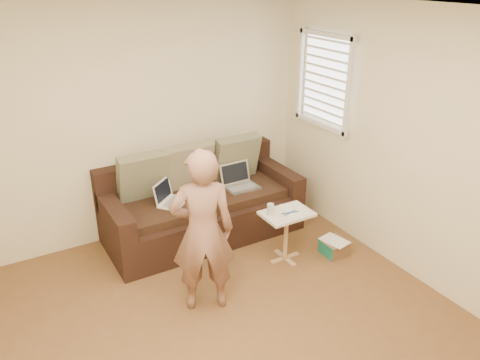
{
  "coord_description": "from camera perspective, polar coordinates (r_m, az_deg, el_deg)",
  "views": [
    {
      "loc": [
        -1.53,
        -2.61,
        2.86
      ],
      "look_at": [
        0.8,
        1.4,
        0.78
      ],
      "focal_mm": 35.64,
      "sensor_mm": 36.0,
      "label": 1
    }
  ],
  "objects": [
    {
      "name": "paper_on_table",
      "position": [
        4.98,
        6.53,
        -3.49
      ],
      "size": [
        0.25,
        0.33,
        0.0
      ],
      "primitive_type": null,
      "rotation": [
        0.0,
        0.0,
        -0.14
      ],
      "color": "white",
      "rests_on": "side_table"
    },
    {
      "name": "wall_back",
      "position": [
        5.33,
        -12.19,
        6.57
      ],
      "size": [
        4.0,
        0.0,
        4.0
      ],
      "primitive_type": "plane",
      "rotation": [
        1.57,
        0.0,
        0.0
      ],
      "color": "beige",
      "rests_on": "ground"
    },
    {
      "name": "laptop_silver",
      "position": [
        5.51,
        0.25,
        -0.99
      ],
      "size": [
        0.39,
        0.28,
        0.25
      ],
      "primitive_type": null,
      "rotation": [
        0.0,
        0.0,
        0.02
      ],
      "color": "#B7BABC",
      "rests_on": "sofa"
    },
    {
      "name": "wall_right",
      "position": [
        4.66,
        21.94,
        2.77
      ],
      "size": [
        0.0,
        4.5,
        4.5
      ],
      "primitive_type": "plane",
      "rotation": [
        1.57,
        0.0,
        -1.57
      ],
      "color": "beige",
      "rests_on": "ground"
    },
    {
      "name": "sofa",
      "position": [
        5.43,
        -4.49,
        -2.61
      ],
      "size": [
        2.2,
        0.95,
        0.85
      ],
      "primitive_type": null,
      "color": "black",
      "rests_on": "ground"
    },
    {
      "name": "striped_box",
      "position": [
        5.32,
        11.19,
        -7.87
      ],
      "size": [
        0.26,
        0.26,
        0.17
      ],
      "primitive_type": null,
      "color": "red",
      "rests_on": "ground"
    },
    {
      "name": "ceiling",
      "position": [
        3.04,
        0.25,
        19.2
      ],
      "size": [
        4.5,
        4.5,
        0.0
      ],
      "primitive_type": "plane",
      "rotation": [
        3.14,
        0.0,
        0.0
      ],
      "color": "white",
      "rests_on": "wall_back"
    },
    {
      "name": "scissors",
      "position": [
        4.89,
        5.99,
        -3.91
      ],
      "size": [
        0.2,
        0.15,
        0.02
      ],
      "primitive_type": null,
      "rotation": [
        0.0,
        0.0,
        0.29
      ],
      "color": "silver",
      "rests_on": "side_table"
    },
    {
      "name": "side_table",
      "position": [
        5.05,
        5.51,
        -6.71
      ],
      "size": [
        0.51,
        0.36,
        0.56
      ],
      "primitive_type": null,
      "color": "silver",
      "rests_on": "ground"
    },
    {
      "name": "drinking_glass",
      "position": [
        4.83,
        3.66,
        -3.54
      ],
      "size": [
        0.07,
        0.07,
        0.12
      ],
      "primitive_type": null,
      "color": "silver",
      "rests_on": "side_table"
    },
    {
      "name": "pillow_mid",
      "position": [
        5.45,
        -6.16,
        1.67
      ],
      "size": [
        0.55,
        0.27,
        0.57
      ],
      "primitive_type": null,
      "rotation": [
        0.24,
        0.0,
        0.0
      ],
      "color": "#7A7557",
      "rests_on": "sofa"
    },
    {
      "name": "pillow_right",
      "position": [
        5.67,
        -0.46,
        2.71
      ],
      "size": [
        0.55,
        0.28,
        0.57
      ],
      "primitive_type": null,
      "rotation": [
        0.26,
        0.0,
        0.0
      ],
      "color": "#656D50",
      "rests_on": "sofa"
    },
    {
      "name": "floor",
      "position": [
        4.17,
        0.18,
        -19.21
      ],
      "size": [
        4.5,
        4.5,
        0.0
      ],
      "primitive_type": "plane",
      "color": "brown",
      "rests_on": "ground"
    },
    {
      "name": "pillow_left",
      "position": [
        5.26,
        -11.54,
        0.43
      ],
      "size": [
        0.55,
        0.29,
        0.57
      ],
      "primitive_type": null,
      "rotation": [
        0.28,
        0.0,
        0.0
      ],
      "color": "#656D50",
      "rests_on": "sofa"
    },
    {
      "name": "laptop_white",
      "position": [
        5.22,
        -7.93,
        -2.77
      ],
      "size": [
        0.42,
        0.41,
        0.25
      ],
      "primitive_type": null,
      "rotation": [
        0.0,
        0.0,
        0.7
      ],
      "color": "white",
      "rests_on": "sofa"
    },
    {
      "name": "window_blinds",
      "position": [
        5.51,
        10.06,
        11.63
      ],
      "size": [
        0.12,
        0.88,
        1.08
      ],
      "primitive_type": null,
      "color": "white",
      "rests_on": "wall_right"
    },
    {
      "name": "person",
      "position": [
        4.15,
        -4.48,
        -6.2
      ],
      "size": [
        0.66,
        0.56,
        1.54
      ],
      "primitive_type": "imported",
      "rotation": [
        0.0,
        0.0,
        2.78
      ],
      "color": "brown",
      "rests_on": "ground"
    }
  ]
}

